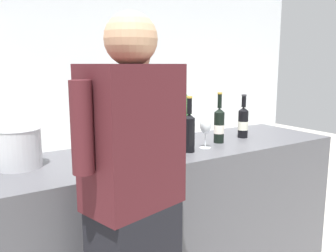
% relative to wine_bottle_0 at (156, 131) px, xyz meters
% --- Properties ---
extents(wall_back, '(8.00, 0.10, 2.80)m').
position_rel_wine_bottle_0_xyz_m(wall_back, '(0.16, 2.61, 0.28)').
color(wall_back, silver).
rests_on(wall_back, ground_plane).
extents(counter, '(2.35, 0.68, 0.99)m').
position_rel_wine_bottle_0_xyz_m(counter, '(0.16, 0.01, -0.62)').
color(counter, '#4C4C51').
rests_on(counter, ground_plane).
extents(wine_bottle_0, '(0.08, 0.08, 0.35)m').
position_rel_wine_bottle_0_xyz_m(wine_bottle_0, '(0.00, 0.00, 0.00)').
color(wine_bottle_0, black).
rests_on(wine_bottle_0, counter).
extents(wine_bottle_1, '(0.08, 0.08, 0.32)m').
position_rel_wine_bottle_0_xyz_m(wine_bottle_1, '(-0.10, 0.06, -0.01)').
color(wine_bottle_1, black).
rests_on(wine_bottle_1, counter).
extents(wine_bottle_2, '(0.07, 0.07, 0.35)m').
position_rel_wine_bottle_0_xyz_m(wine_bottle_2, '(0.17, -0.13, 0.01)').
color(wine_bottle_2, black).
rests_on(wine_bottle_2, counter).
extents(wine_bottle_3, '(0.07, 0.07, 0.32)m').
position_rel_wine_bottle_0_xyz_m(wine_bottle_3, '(-0.25, 0.18, -0.01)').
color(wine_bottle_3, black).
rests_on(wine_bottle_3, counter).
extents(wine_bottle_4, '(0.08, 0.08, 0.31)m').
position_rel_wine_bottle_0_xyz_m(wine_bottle_4, '(-0.20, -0.09, -0.02)').
color(wine_bottle_4, black).
rests_on(wine_bottle_4, counter).
extents(wine_bottle_5, '(0.08, 0.08, 0.32)m').
position_rel_wine_bottle_0_xyz_m(wine_bottle_5, '(-0.05, 0.20, -0.01)').
color(wine_bottle_5, black).
rests_on(wine_bottle_5, counter).
extents(wine_bottle_6, '(0.08, 0.08, 0.33)m').
position_rel_wine_bottle_0_xyz_m(wine_bottle_6, '(-0.22, 0.08, -0.01)').
color(wine_bottle_6, black).
rests_on(wine_bottle_6, counter).
extents(wine_bottle_7, '(0.07, 0.07, 0.32)m').
position_rel_wine_bottle_0_xyz_m(wine_bottle_7, '(0.76, 0.01, -0.01)').
color(wine_bottle_7, black).
rests_on(wine_bottle_7, counter).
extents(wine_bottle_8, '(0.07, 0.07, 0.35)m').
position_rel_wine_bottle_0_xyz_m(wine_bottle_8, '(0.49, -0.03, -0.00)').
color(wine_bottle_8, black).
rests_on(wine_bottle_8, counter).
extents(wine_glass, '(0.07, 0.07, 0.21)m').
position_rel_wine_bottle_0_xyz_m(wine_glass, '(0.31, -0.10, 0.01)').
color(wine_glass, silver).
rests_on(wine_glass, counter).
extents(ice_bucket, '(0.24, 0.24, 0.21)m').
position_rel_wine_bottle_0_xyz_m(ice_bucket, '(-0.79, 0.09, -0.02)').
color(ice_bucket, silver).
rests_on(ice_bucket, counter).
extents(person_server, '(0.54, 0.31, 1.67)m').
position_rel_wine_bottle_0_xyz_m(person_server, '(0.25, 0.68, -0.30)').
color(person_server, black).
rests_on(person_server, ground_plane).
extents(person_guest, '(0.53, 0.33, 1.73)m').
position_rel_wine_bottle_0_xyz_m(person_guest, '(-0.47, -0.60, -0.27)').
color(person_guest, black).
rests_on(person_guest, ground_plane).
extents(potted_shrub, '(0.48, 0.56, 1.29)m').
position_rel_wine_bottle_0_xyz_m(potted_shrub, '(0.97, 1.34, -0.18)').
color(potted_shrub, brown).
rests_on(potted_shrub, ground_plane).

